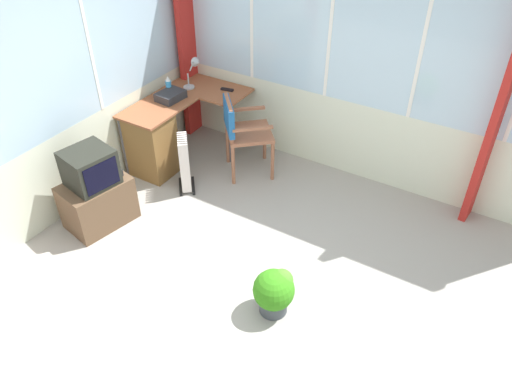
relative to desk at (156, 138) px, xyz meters
name	(u,v)px	position (x,y,z in m)	size (l,w,h in m)	color
ground	(257,304)	(-1.13, -1.99, -0.44)	(5.38, 5.59, 0.06)	#9E9992
north_window_panel	(32,101)	(-1.13, 0.33, 0.87)	(4.38, 0.07, 2.57)	silver
east_window_panel	(371,68)	(1.09, -1.99, 0.87)	(0.07, 4.59, 2.57)	silver
curtain_corner	(188,36)	(0.96, 0.20, 0.82)	(0.32, 0.07, 2.47)	#B52620
curtain_east_far	(502,106)	(1.01, -3.25, 0.82)	(0.32, 0.07, 2.47)	#B52620
desk	(156,138)	(0.00, 0.00, 0.00)	(1.35, 0.94, 0.75)	brown
desk_lamp	(195,68)	(0.74, -0.05, 0.57)	(0.23, 0.20, 0.35)	#B2B7BC
tv_remote	(227,90)	(0.83, -0.42, 0.35)	(0.04, 0.15, 0.02)	black
spray_bottle	(169,85)	(0.42, 0.10, 0.44)	(0.06, 0.06, 0.22)	#43A6E4
paper_tray	(171,96)	(0.32, 0.00, 0.39)	(0.30, 0.23, 0.09)	#2B2B2F
wooden_armchair	(239,126)	(0.44, -0.83, 0.18)	(0.68, 0.68, 0.91)	#9D6045
tv_on_stand	(96,192)	(-1.03, -0.10, -0.04)	(0.72, 0.56, 0.84)	brown
space_heater	(184,162)	(-0.11, -0.47, -0.09)	(0.35, 0.33, 0.63)	silver
potted_plant	(275,291)	(-1.12, -2.16, -0.18)	(0.34, 0.34, 0.42)	#41474C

